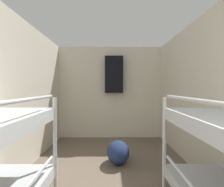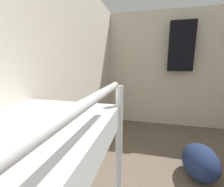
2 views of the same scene
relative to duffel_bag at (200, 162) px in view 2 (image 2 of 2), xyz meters
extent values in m
cube|color=beige|center=(-1.45, -0.85, 0.96)|extent=(0.06, 4.86, 2.28)
cube|color=beige|center=(-0.13, 1.55, 0.96)|extent=(2.69, 0.06, 2.28)
cylinder|color=silver|center=(-0.77, -0.85, 0.39)|extent=(0.04, 0.04, 1.15)
ellipsoid|color=navy|center=(0.00, 0.00, 0.00)|extent=(0.37, 0.51, 0.37)
cube|color=black|center=(-0.04, 1.40, 1.40)|extent=(0.44, 0.12, 0.90)
camera|label=1|loc=(-0.12, -2.87, 1.07)|focal=28.00mm
camera|label=2|loc=(-0.62, -1.69, 1.09)|focal=24.00mm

